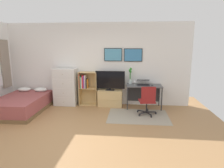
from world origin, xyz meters
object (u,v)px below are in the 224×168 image
at_px(dresser, 65,87).
at_px(bookshelf, 86,86).
at_px(laptop, 143,83).
at_px(office_chair, 147,100).
at_px(computer_mouse, 152,85).
at_px(bamboo_vase, 130,75).
at_px(tv_stand, 110,98).
at_px(television, 110,81).
at_px(bed, 22,104).
at_px(desk, 144,89).
at_px(wine_glass, 135,81).

relative_size(dresser, bookshelf, 1.10).
height_order(bookshelf, laptop, bookshelf).
height_order(office_chair, computer_mouse, office_chair).
height_order(office_chair, laptop, laptop).
bearing_deg(bamboo_vase, dresser, -177.03).
bearing_deg(tv_stand, television, -90.00).
distance_m(bed, laptop, 3.79).
bearing_deg(television, dresser, 179.72).
distance_m(tv_stand, laptop, 1.19).
bearing_deg(desk, computer_mouse, -32.07).
xyz_separation_m(bed, desk, (3.70, 0.76, 0.36)).
relative_size(dresser, computer_mouse, 11.81).
height_order(dresser, television, dresser).
relative_size(bed, laptop, 4.56).
bearing_deg(wine_glass, bookshelf, 174.42).
xyz_separation_m(tv_stand, office_chair, (1.14, -0.77, 0.19)).
distance_m(dresser, bookshelf, 0.70).
bearing_deg(tv_stand, bookshelf, 176.27).
relative_size(office_chair, laptop, 2.00).
bearing_deg(laptop, wine_glass, -161.52).
distance_m(bed, tv_stand, 2.72).
xyz_separation_m(dresser, laptop, (2.56, -0.00, 0.19)).
distance_m(bookshelf, computer_mouse, 2.14).
bearing_deg(office_chair, television, 140.57).
height_order(bed, bookshelf, bookshelf).
bearing_deg(bed, wine_glass, 9.41).
xyz_separation_m(desk, office_chair, (0.05, -0.76, -0.14)).
bearing_deg(computer_mouse, bookshelf, 174.46).
bearing_deg(wine_glass, bed, -169.02).
bearing_deg(bamboo_vase, laptop, -14.97).
distance_m(bed, office_chair, 3.76).
bearing_deg(dresser, bed, -146.10).
distance_m(computer_mouse, wine_glass, 0.55).
distance_m(bed, dresser, 1.39).
relative_size(dresser, bamboo_vase, 2.31).
bearing_deg(laptop, computer_mouse, -27.36).
bearing_deg(dresser, computer_mouse, -2.82).
height_order(bookshelf, television, television).
relative_size(dresser, laptop, 2.85).
bearing_deg(bamboo_vase, tv_stand, -171.57).
xyz_separation_m(dresser, bamboo_vase, (2.14, 0.11, 0.41)).
distance_m(office_chair, computer_mouse, 0.70).
bearing_deg(tv_stand, laptop, -0.84).
distance_m(dresser, television, 1.51).
distance_m(bed, bookshelf, 2.03).
height_order(bed, tv_stand, bed).
relative_size(bed, office_chair, 2.29).
xyz_separation_m(laptop, computer_mouse, (0.26, -0.14, -0.05)).
height_order(desk, computer_mouse, computer_mouse).
xyz_separation_m(tv_stand, laptop, (1.07, -0.02, 0.54)).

